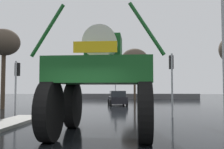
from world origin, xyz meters
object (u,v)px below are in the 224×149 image
object	(u,v)px
oversize_sprayer	(103,79)
traffic_signal_far_left	(116,83)
bare_tree_left	(4,43)
sedan_ahead	(117,98)
traffic_signal_near_right	(171,71)
bare_tree_far_center	(135,60)
traffic_signal_near_left	(17,76)
traffic_signal_far_right	(68,82)

from	to	relation	value
oversize_sprayer	traffic_signal_far_left	distance (m)	21.66
traffic_signal_far_left	bare_tree_left	xyz separation A→B (m)	(-9.42, -9.84, 3.31)
traffic_signal_far_left	oversize_sprayer	bearing A→B (deg)	-88.92
sedan_ahead	traffic_signal_near_right	xyz separation A→B (m)	(3.77, -12.11, 2.14)
traffic_signal_near_right	bare_tree_far_center	world-z (taller)	bare_tree_far_center
oversize_sprayer	bare_tree_left	size ratio (longest dim) A/B	0.76
traffic_signal_near_left	sedan_ahead	bearing A→B (deg)	63.59
traffic_signal_far_left	traffic_signal_far_right	xyz separation A→B (m)	(-5.97, -0.00, 0.22)
bare_tree_left	sedan_ahead	bearing A→B (deg)	33.03
sedan_ahead	traffic_signal_far_right	distance (m)	7.47
traffic_signal_far_right	bare_tree_left	distance (m)	10.87
oversize_sprayer	traffic_signal_far_left	size ratio (longest dim) A/B	1.60
sedan_ahead	bare_tree_far_center	world-z (taller)	bare_tree_far_center
traffic_signal_far_right	oversize_sprayer	bearing A→B (deg)	-73.58
traffic_signal_near_left	traffic_signal_far_left	bearing A→B (deg)	70.05
oversize_sprayer	traffic_signal_far_right	bearing A→B (deg)	18.39
sedan_ahead	bare_tree_far_center	bearing A→B (deg)	-18.61
bare_tree_far_center	traffic_signal_near_left	bearing A→B (deg)	-108.40
traffic_signal_near_left	traffic_signal_far_left	world-z (taller)	traffic_signal_near_left
traffic_signal_near_left	bare_tree_far_center	xyz separation A→B (m)	(8.33, 25.04, 3.75)
traffic_signal_near_right	bare_tree_left	distance (m)	14.99
oversize_sprayer	traffic_signal_near_left	distance (m)	8.58
sedan_ahead	traffic_signal_far_left	size ratio (longest dim) A/B	1.30
traffic_signal_near_left	traffic_signal_near_right	world-z (taller)	traffic_signal_near_right
traffic_signal_near_left	bare_tree_left	bearing A→B (deg)	123.07
oversize_sprayer	bare_tree_left	world-z (taller)	bare_tree_left
traffic_signal_far_right	traffic_signal_near_left	bearing A→B (deg)	-88.88
traffic_signal_far_left	traffic_signal_near_left	bearing A→B (deg)	-109.95
sedan_ahead	traffic_signal_far_right	bearing A→B (deg)	52.63
traffic_signal_far_right	bare_tree_left	size ratio (longest dim) A/B	0.51
bare_tree_left	bare_tree_far_center	bearing A→B (deg)	57.93
traffic_signal_near_right	bare_tree_left	bearing A→B (deg)	156.92
traffic_signal_far_right	traffic_signal_far_left	bearing A→B (deg)	0.05
sedan_ahead	traffic_signal_far_left	bearing A→B (deg)	-2.77
traffic_signal_far_left	bare_tree_left	size ratio (longest dim) A/B	0.47
oversize_sprayer	traffic_signal_far_left	xyz separation A→B (m)	(-0.41, 21.65, 0.29)
traffic_signal_near_right	traffic_signal_far_left	bearing A→B (deg)	104.77
oversize_sprayer	traffic_signal_far_left	bearing A→B (deg)	3.05
bare_tree_far_center	traffic_signal_far_left	bearing A→B (deg)	-105.78
oversize_sprayer	bare_tree_far_center	size ratio (longest dim) A/B	0.65
traffic_signal_near_left	bare_tree_far_center	size ratio (longest dim) A/B	0.43
bare_tree_left	bare_tree_far_center	distance (m)	22.76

